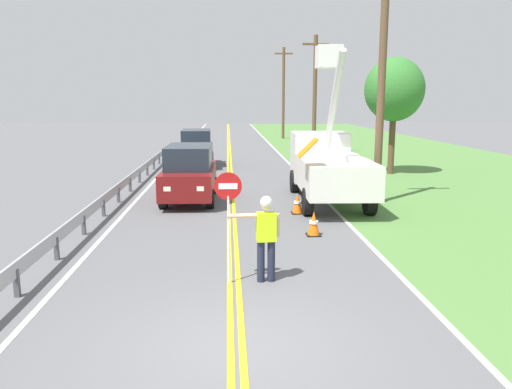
# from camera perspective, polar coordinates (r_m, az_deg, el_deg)

# --- Properties ---
(ground_plane) EXTENTS (160.00, 160.00, 0.00)m
(ground_plane) POSITION_cam_1_polar(r_m,az_deg,el_deg) (8.02, -2.25, -17.10)
(ground_plane) COLOR #5B5B5E
(grass_verge_right) EXTENTS (16.00, 110.00, 0.01)m
(grass_verge_right) POSITION_cam_1_polar(r_m,az_deg,el_deg) (29.75, 19.96, 2.82)
(grass_verge_right) COLOR #517F3D
(grass_verge_right) RESTS_ON ground
(centerline_yellow_left) EXTENTS (0.11, 110.00, 0.01)m
(centerline_yellow_left) POSITION_cam_1_polar(r_m,az_deg,el_deg) (27.35, -3.21, 2.81)
(centerline_yellow_left) COLOR yellow
(centerline_yellow_left) RESTS_ON ground
(centerline_yellow_right) EXTENTS (0.11, 110.00, 0.01)m
(centerline_yellow_right) POSITION_cam_1_polar(r_m,az_deg,el_deg) (27.35, -2.83, 2.82)
(centerline_yellow_right) COLOR yellow
(centerline_yellow_right) RESTS_ON ground
(edge_line_right) EXTENTS (0.12, 110.00, 0.01)m
(edge_line_right) POSITION_cam_1_polar(r_m,az_deg,el_deg) (27.60, 4.48, 2.87)
(edge_line_right) COLOR silver
(edge_line_right) RESTS_ON ground
(edge_line_left) EXTENTS (0.12, 110.00, 0.01)m
(edge_line_left) POSITION_cam_1_polar(r_m,az_deg,el_deg) (27.57, -10.53, 2.71)
(edge_line_left) COLOR silver
(edge_line_left) RESTS_ON ground
(flagger_worker) EXTENTS (1.09, 0.27, 1.83)m
(flagger_worker) POSITION_cam_1_polar(r_m,az_deg,el_deg) (10.32, 1.11, -4.44)
(flagger_worker) COLOR #1E2338
(flagger_worker) RESTS_ON ground
(stop_sign_paddle) EXTENTS (0.56, 0.04, 2.33)m
(stop_sign_paddle) POSITION_cam_1_polar(r_m,az_deg,el_deg) (10.08, -3.20, -0.95)
(stop_sign_paddle) COLOR silver
(stop_sign_paddle) RESTS_ON ground
(utility_bucket_truck) EXTENTS (2.84, 6.87, 5.73)m
(utility_bucket_truck) POSITION_cam_1_polar(r_m,az_deg,el_deg) (19.00, 8.11, 3.57)
(utility_bucket_truck) COLOR white
(utility_bucket_truck) RESTS_ON ground
(oncoming_suv_nearest) EXTENTS (1.97, 4.63, 2.10)m
(oncoming_suv_nearest) POSITION_cam_1_polar(r_m,az_deg,el_deg) (18.97, -7.61, 2.47)
(oncoming_suv_nearest) COLOR maroon
(oncoming_suv_nearest) RESTS_ON ground
(oncoming_suv_second) EXTENTS (2.01, 4.65, 2.10)m
(oncoming_suv_second) POSITION_cam_1_polar(r_m,az_deg,el_deg) (29.21, -6.81, 5.34)
(oncoming_suv_second) COLOR #4C5156
(oncoming_suv_second) RESTS_ON ground
(utility_pole_near) EXTENTS (1.80, 0.28, 8.08)m
(utility_pole_near) POSITION_cam_1_polar(r_m,az_deg,el_deg) (18.70, 14.15, 11.85)
(utility_pole_near) COLOR brown
(utility_pole_near) RESTS_ON ground
(utility_pole_mid) EXTENTS (1.80, 0.28, 8.08)m
(utility_pole_mid) POSITION_cam_1_polar(r_m,az_deg,el_deg) (34.97, 6.74, 11.40)
(utility_pole_mid) COLOR brown
(utility_pole_mid) RESTS_ON ground
(utility_pole_far) EXTENTS (1.80, 0.28, 8.88)m
(utility_pole_far) POSITION_cam_1_polar(r_m,az_deg,el_deg) (50.47, 3.15, 11.67)
(utility_pole_far) COLOR brown
(utility_pole_far) RESTS_ON ground
(traffic_cone_lead) EXTENTS (0.40, 0.40, 0.70)m
(traffic_cone_lead) POSITION_cam_1_polar(r_m,az_deg,el_deg) (14.11, 6.62, -3.35)
(traffic_cone_lead) COLOR orange
(traffic_cone_lead) RESTS_ON ground
(traffic_cone_mid) EXTENTS (0.40, 0.40, 0.70)m
(traffic_cone_mid) POSITION_cam_1_polar(r_m,az_deg,el_deg) (16.79, 4.78, -1.05)
(traffic_cone_mid) COLOR orange
(traffic_cone_mid) RESTS_ON ground
(guardrail_left_shoulder) EXTENTS (0.10, 32.00, 0.71)m
(guardrail_left_shoulder) POSITION_cam_1_polar(r_m,az_deg,el_deg) (22.54, -13.71, 2.16)
(guardrail_left_shoulder) COLOR #9EA0A3
(guardrail_left_shoulder) RESTS_ON ground
(roadside_tree_verge) EXTENTS (3.00, 3.00, 5.90)m
(roadside_tree_verge) POSITION_cam_1_polar(r_m,az_deg,el_deg) (26.64, 15.55, 11.44)
(roadside_tree_verge) COLOR brown
(roadside_tree_verge) RESTS_ON ground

